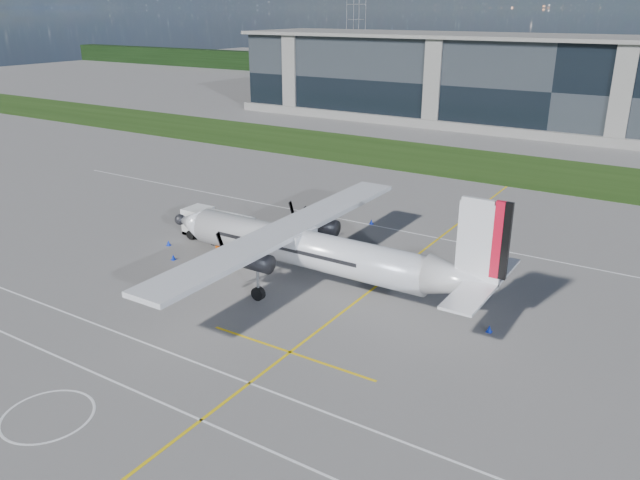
# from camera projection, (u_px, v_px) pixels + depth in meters

# --- Properties ---
(ground) EXTENTS (400.00, 400.00, 0.00)m
(ground) POSITION_uv_depth(u_px,v_px,m) (485.00, 181.00, 76.34)
(ground) COLOR slate
(ground) RESTS_ON ground
(grass_strip) EXTENTS (400.00, 18.00, 0.04)m
(grass_strip) POSITION_uv_depth(u_px,v_px,m) (504.00, 168.00, 82.66)
(grass_strip) COLOR #1E3A10
(grass_strip) RESTS_ON ground
(terminal_building) EXTENTS (120.00, 20.00, 15.00)m
(terminal_building) POSITION_uv_depth(u_px,v_px,m) (566.00, 86.00, 105.38)
(terminal_building) COLOR black
(terminal_building) RESTS_ON ground
(tree_line) EXTENTS (400.00, 6.00, 6.00)m
(tree_line) POSITION_uv_depth(u_px,v_px,m) (617.00, 81.00, 154.45)
(tree_line) COLOR black
(tree_line) RESTS_ON ground
(pylon_west) EXTENTS (9.00, 4.60, 30.00)m
(pylon_west) POSITION_uv_depth(u_px,v_px,m) (356.00, 24.00, 198.27)
(pylon_west) COLOR gray
(pylon_west) RESTS_ON ground
(yellow_taxiway_centerline) EXTENTS (0.20, 70.00, 0.01)m
(yellow_taxiway_centerline) POSITION_uv_depth(u_px,v_px,m) (402.00, 267.00, 51.08)
(yellow_taxiway_centerline) COLOR yellow
(yellow_taxiway_centerline) RESTS_ON ground
(white_lane_line) EXTENTS (90.00, 0.15, 0.01)m
(white_lane_line) POSITION_uv_depth(u_px,v_px,m) (159.00, 402.00, 33.59)
(white_lane_line) COLOR white
(white_lane_line) RESTS_ON ground
(turboprop_aircraft) EXTENTS (28.48, 29.54, 8.86)m
(turboprop_aircraft) POSITION_uv_depth(u_px,v_px,m) (316.00, 230.00, 46.30)
(turboprop_aircraft) COLOR silver
(turboprop_aircraft) RESTS_ON ground
(fuel_tanker_truck) EXTENTS (7.75, 2.52, 2.91)m
(fuel_tanker_truck) POSITION_uv_depth(u_px,v_px,m) (215.00, 225.00, 56.55)
(fuel_tanker_truck) COLOR white
(fuel_tanker_truck) RESTS_ON ground
(baggage_tug) EXTENTS (2.74, 1.64, 1.64)m
(baggage_tug) POSITION_uv_depth(u_px,v_px,m) (221.00, 232.00, 56.53)
(baggage_tug) COLOR white
(baggage_tug) RESTS_ON ground
(ground_crew_person) EXTENTS (0.87, 1.00, 2.06)m
(ground_crew_person) POSITION_uv_depth(u_px,v_px,m) (218.00, 250.00, 51.82)
(ground_crew_person) COLOR #F25907
(ground_crew_person) RESTS_ON ground
(safety_cone_fwd) EXTENTS (0.36, 0.36, 0.50)m
(safety_cone_fwd) POSITION_uv_depth(u_px,v_px,m) (169.00, 243.00, 55.60)
(safety_cone_fwd) COLOR #0B28BE
(safety_cone_fwd) RESTS_ON ground
(safety_cone_stbdwing) EXTENTS (0.36, 0.36, 0.50)m
(safety_cone_stbdwing) POSITION_uv_depth(u_px,v_px,m) (371.00, 222.00, 61.11)
(safety_cone_stbdwing) COLOR #0B28BE
(safety_cone_stbdwing) RESTS_ON ground
(safety_cone_tail) EXTENTS (0.36, 0.36, 0.50)m
(safety_cone_tail) POSITION_uv_depth(u_px,v_px,m) (489.00, 329.00, 40.74)
(safety_cone_tail) COLOR #0B28BE
(safety_cone_tail) RESTS_ON ground
(safety_cone_nose_port) EXTENTS (0.36, 0.36, 0.50)m
(safety_cone_nose_port) POSITION_uv_depth(u_px,v_px,m) (173.00, 257.00, 52.44)
(safety_cone_nose_port) COLOR #0B28BE
(safety_cone_nose_port) RESTS_ON ground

